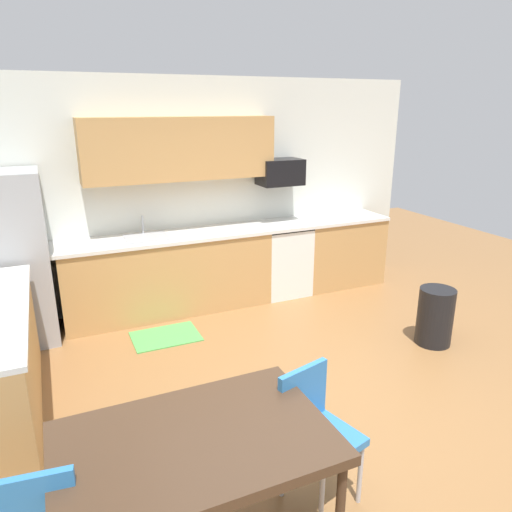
# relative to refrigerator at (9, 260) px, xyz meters

# --- Properties ---
(ground_plane) EXTENTS (12.00, 12.00, 0.00)m
(ground_plane) POSITION_rel_refrigerator_xyz_m (2.18, -2.22, -0.89)
(ground_plane) COLOR olive
(wall_back) EXTENTS (5.80, 0.10, 2.70)m
(wall_back) POSITION_rel_refrigerator_xyz_m (2.18, 0.43, 0.46)
(wall_back) COLOR silver
(wall_back) RESTS_ON ground
(cabinet_run_back) EXTENTS (2.41, 0.60, 0.90)m
(cabinet_run_back) POSITION_rel_refrigerator_xyz_m (1.63, 0.08, -0.44)
(cabinet_run_back) COLOR tan
(cabinet_run_back) RESTS_ON ground
(cabinet_run_back_right) EXTENTS (1.14, 0.60, 0.90)m
(cabinet_run_back_right) POSITION_rel_refrigerator_xyz_m (4.01, 0.08, -0.44)
(cabinet_run_back_right) COLOR tan
(cabinet_run_back_right) RESTS_ON ground
(countertop_back) EXTENTS (4.80, 0.64, 0.04)m
(countertop_back) POSITION_rel_refrigerator_xyz_m (2.18, 0.08, 0.03)
(countertop_back) COLOR silver
(countertop_back) RESTS_ON cabinet_run_back
(upper_cabinets_back) EXTENTS (2.20, 0.34, 0.70)m
(upper_cabinets_back) POSITION_rel_refrigerator_xyz_m (1.88, 0.21, 1.01)
(upper_cabinets_back) COLOR tan
(refrigerator) EXTENTS (0.76, 0.70, 1.77)m
(refrigerator) POSITION_rel_refrigerator_xyz_m (0.00, 0.00, 0.00)
(refrigerator) COLOR #9EA0A5
(refrigerator) RESTS_ON ground
(oven_range) EXTENTS (0.60, 0.60, 0.91)m
(oven_range) POSITION_rel_refrigerator_xyz_m (3.14, 0.08, -0.43)
(oven_range) COLOR white
(oven_range) RESTS_ON ground
(microwave) EXTENTS (0.54, 0.36, 0.32)m
(microwave) POSITION_rel_refrigerator_xyz_m (3.14, 0.18, 0.69)
(microwave) COLOR black
(sink_basin) EXTENTS (0.48, 0.40, 0.14)m
(sink_basin) POSITION_rel_refrigerator_xyz_m (1.40, 0.08, -0.01)
(sink_basin) COLOR #A5A8AD
(sink_basin) RESTS_ON countertop_back
(sink_faucet) EXTENTS (0.02, 0.02, 0.24)m
(sink_faucet) POSITION_rel_refrigerator_xyz_m (1.40, 0.26, 0.15)
(sink_faucet) COLOR #B2B5BA
(sink_faucet) RESTS_ON countertop_back
(dining_table) EXTENTS (1.40, 0.90, 0.76)m
(dining_table) POSITION_rel_refrigerator_xyz_m (0.96, -3.19, -0.19)
(dining_table) COLOR #422D1E
(dining_table) RESTS_ON ground
(chair_near_table) EXTENTS (0.49, 0.49, 0.85)m
(chair_near_table) POSITION_rel_refrigerator_xyz_m (1.75, -3.06, -0.38)
(chair_near_table) COLOR #2D72B7
(chair_near_table) RESTS_ON ground
(trash_bin) EXTENTS (0.36, 0.36, 0.60)m
(trash_bin) POSITION_rel_refrigerator_xyz_m (3.92, -1.83, -0.59)
(trash_bin) COLOR black
(trash_bin) RESTS_ON ground
(floor_mat) EXTENTS (0.70, 0.50, 0.01)m
(floor_mat) POSITION_rel_refrigerator_xyz_m (1.41, -0.57, -0.88)
(floor_mat) COLOR #4CA54C
(floor_mat) RESTS_ON ground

